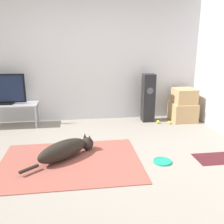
{
  "coord_description": "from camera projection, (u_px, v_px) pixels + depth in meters",
  "views": [
    {
      "loc": [
        0.03,
        -3.07,
        1.62
      ],
      "look_at": [
        0.59,
        0.99,
        0.45
      ],
      "focal_mm": 40.0,
      "sensor_mm": 36.0,
      "label": 1
    }
  ],
  "objects": [
    {
      "name": "dog",
      "position": [
        66.0,
        149.0,
        3.52
      ],
      "size": [
        0.97,
        0.81,
        0.28
      ],
      "color": "black",
      "rests_on": "area_rug"
    },
    {
      "name": "door_mat",
      "position": [
        219.0,
        158.0,
        3.57
      ],
      "size": [
        0.68,
        0.38,
        0.01
      ],
      "color": "#47191E",
      "rests_on": "ground_plane"
    },
    {
      "name": "tv",
      "position": [
        4.0,
        90.0,
        4.72
      ],
      "size": [
        0.77,
        0.2,
        0.58
      ],
      "color": "black",
      "rests_on": "tv_stand"
    },
    {
      "name": "floor_speaker",
      "position": [
        148.0,
        98.0,
        5.13
      ],
      "size": [
        0.24,
        0.24,
        0.98
      ],
      "color": "black",
      "rests_on": "ground_plane"
    },
    {
      "name": "ground_plane",
      "position": [
        79.0,
        165.0,
        3.37
      ],
      "size": [
        12.0,
        12.0,
        0.0
      ],
      "primitive_type": "plane",
      "color": "gray"
    },
    {
      "name": "tennis_ball_by_boxes",
      "position": [
        169.0,
        123.0,
        5.04
      ],
      "size": [
        0.07,
        0.07,
        0.07
      ],
      "color": "#C6E033",
      "rests_on": "ground_plane"
    },
    {
      "name": "tennis_ball_near_speaker",
      "position": [
        158.0,
        122.0,
        5.08
      ],
      "size": [
        0.07,
        0.07,
        0.07
      ],
      "color": "#C6E033",
      "rests_on": "ground_plane"
    },
    {
      "name": "area_rug",
      "position": [
        70.0,
        162.0,
        3.45
      ],
      "size": [
        1.92,
        1.39,
        0.01
      ],
      "color": "#934C42",
      "rests_on": "ground_plane"
    },
    {
      "name": "cardboard_box_lower",
      "position": [
        183.0,
        112.0,
        5.22
      ],
      "size": [
        0.49,
        0.49,
        0.38
      ],
      "color": "tan",
      "rests_on": "ground_plane"
    },
    {
      "name": "wall_back",
      "position": [
        75.0,
        59.0,
        5.02
      ],
      "size": [
        8.0,
        0.06,
        2.55
      ],
      "color": "silver",
      "rests_on": "ground_plane"
    },
    {
      "name": "tv_stand",
      "position": [
        6.0,
        107.0,
        4.81
      ],
      "size": [
        1.19,
        0.44,
        0.45
      ],
      "color": "#A8A8AD",
      "rests_on": "ground_plane"
    },
    {
      "name": "frisbee",
      "position": [
        163.0,
        161.0,
        3.46
      ],
      "size": [
        0.25,
        0.25,
        0.03
      ],
      "color": "#199E7A",
      "rests_on": "ground_plane"
    },
    {
      "name": "cardboard_box_upper",
      "position": [
        184.0,
        96.0,
        5.12
      ],
      "size": [
        0.42,
        0.42,
        0.3
      ],
      "color": "tan",
      "rests_on": "cardboard_box_lower"
    }
  ]
}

